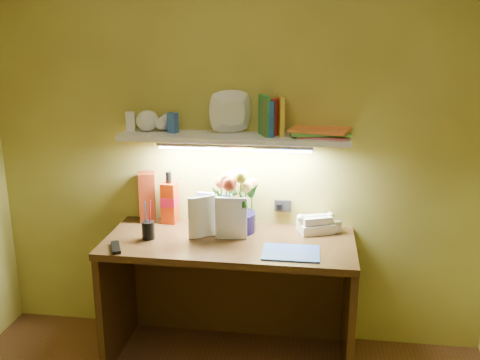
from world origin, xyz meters
The scene contains 13 objects.
desk centered at (0.00, 1.20, 0.38)m, with size 1.40×0.60×0.75m, color #391F0F.
flower_bouquet centered at (0.02, 1.35, 0.95)m, with size 0.25×0.25×0.39m, color #0E0A37, non-canonical shape.
telephone centered at (0.48, 1.40, 0.81)m, with size 0.19×0.14×0.11m, color white, non-canonical shape.
desk_clock centered at (0.59, 1.39, 0.79)m, with size 0.07×0.04×0.07m, color silver.
whisky_bottle centered at (-0.40, 1.43, 0.91)m, with size 0.09×0.09×0.32m, color #B32904, non-canonical shape.
whisky_box centered at (-0.55, 1.44, 0.90)m, with size 0.10×0.10×0.31m, color #601B07.
pen_cup centered at (-0.45, 1.16, 0.84)m, with size 0.07×0.07×0.17m, color black.
art_card centered at (-0.12, 1.38, 0.86)m, with size 0.21×0.04×0.21m, color white, non-canonical shape.
tv_remote centered at (-0.58, 0.99, 0.76)m, with size 0.04×0.16×0.02m, color black.
blue_folder centered at (0.35, 1.06, 0.75)m, with size 0.30×0.22×0.01m, color #2F59B8.
desk_book_a centered at (-0.23, 1.17, 0.87)m, with size 0.18×0.02×0.24m, color white.
desk_book_b centered at (-0.08, 1.21, 0.87)m, with size 0.18×0.02×0.25m, color white.
wall_shelf centered at (0.03, 1.38, 1.34)m, with size 1.31×0.35×0.25m.
Camera 1 is at (0.45, -1.56, 1.89)m, focal length 40.00 mm.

